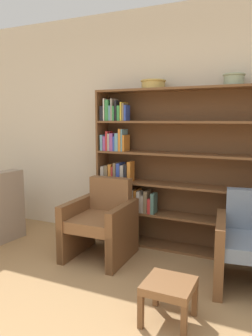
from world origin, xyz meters
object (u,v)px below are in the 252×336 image
object	(u,v)px
bowl_cream	(234,79)
footstool	(169,289)
bookshelf	(168,174)
armchair_leather	(101,222)
bowl_copper	(153,84)

from	to	relation	value
bowl_cream	footstool	bearing A→B (deg)	-98.86
bookshelf	bowl_cream	xyz separation A→B (m)	(0.68, -0.01, 1.02)
bookshelf	armchair_leather	bearing A→B (deg)	-135.12
bowl_copper	footstool	bearing A→B (deg)	-64.65
bowl_copper	armchair_leather	distance (m)	1.63
bowl_cream	armchair_leather	xyz separation A→B (m)	(-1.24, -0.54, -1.50)
bowl_cream	bowl_copper	bearing A→B (deg)	180.00
bookshelf	bowl_copper	world-z (taller)	bowl_copper
bowl_cream	footstool	xyz separation A→B (m)	(-0.21, -1.37, -1.63)
bookshelf	footstool	world-z (taller)	bookshelf
bookshelf	bowl_cream	bearing A→B (deg)	-1.24
bookshelf	bowl_cream	world-z (taller)	bowl_cream
bowl_copper	footstool	world-z (taller)	bowl_copper
bookshelf	footstool	size ratio (longest dim) A/B	5.97
bookshelf	bowl_copper	bearing A→B (deg)	-175.38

